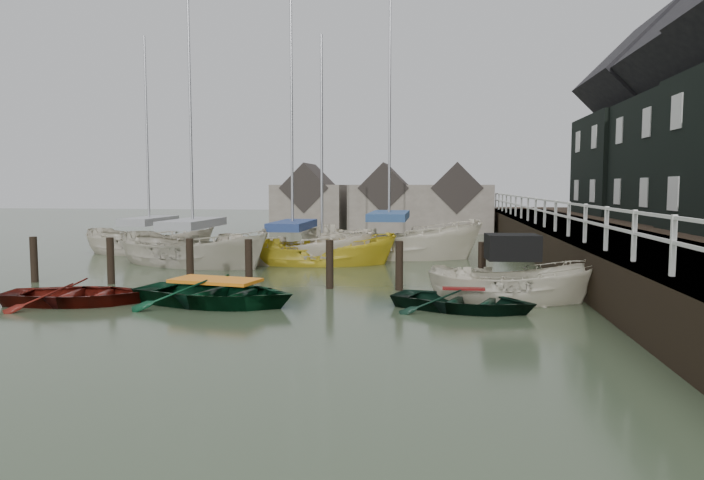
# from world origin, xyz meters

# --- Properties ---
(ground) EXTENTS (120.00, 120.00, 0.00)m
(ground) POSITION_xyz_m (0.00, 0.00, 0.00)
(ground) COLOR #303B25
(ground) RESTS_ON ground
(pier) EXTENTS (3.04, 32.00, 2.70)m
(pier) POSITION_xyz_m (9.48, 10.00, 0.71)
(pier) COLOR black
(pier) RESTS_ON ground
(mooring_pilings) EXTENTS (13.72, 0.22, 1.80)m
(mooring_pilings) POSITION_xyz_m (-1.11, 3.00, 0.50)
(mooring_pilings) COLOR black
(mooring_pilings) RESTS_ON ground
(far_sheds) EXTENTS (14.00, 4.08, 4.39)m
(far_sheds) POSITION_xyz_m (0.83, 26.00, 1.86)
(far_sheds) COLOR #665B51
(far_sheds) RESTS_ON ground
(rowboat_red) EXTENTS (3.97, 3.11, 0.75)m
(rowboat_red) POSITION_xyz_m (-4.67, -0.14, 0.00)
(rowboat_red) COLOR #50110B
(rowboat_red) RESTS_ON ground
(rowboat_green) EXTENTS (4.67, 3.74, 0.86)m
(rowboat_green) POSITION_xyz_m (-1.20, 0.19, 0.00)
(rowboat_green) COLOR black
(rowboat_green) RESTS_ON ground
(rowboat_dkgreen) EXTENTS (4.05, 3.45, 0.71)m
(rowboat_dkgreen) POSITION_xyz_m (4.88, 0.35, 0.00)
(rowboat_dkgreen) COLOR black
(rowboat_dkgreen) RESTS_ON ground
(motorboat) EXTENTS (4.36, 1.88, 2.54)m
(motorboat) POSITION_xyz_m (6.15, 1.48, 0.10)
(motorboat) COLOR beige
(motorboat) RESTS_ON ground
(sailboat_a) EXTENTS (7.22, 4.74, 11.96)m
(sailboat_a) POSITION_xyz_m (-4.75, 7.64, 0.06)
(sailboat_a) COLOR #BAB29F
(sailboat_a) RESTS_ON ground
(sailboat_b) EXTENTS (6.48, 2.98, 11.02)m
(sailboat_b) POSITION_xyz_m (-1.18, 8.65, 0.06)
(sailboat_b) COLOR beige
(sailboat_b) RESTS_ON ground
(sailboat_c) EXTENTS (5.76, 2.67, 9.54)m
(sailboat_c) POSITION_xyz_m (-0.01, 8.49, 0.01)
(sailboat_c) COLOR yellow
(sailboat_c) RESTS_ON ground
(sailboat_d) EXTENTS (7.73, 3.40, 12.66)m
(sailboat_d) POSITION_xyz_m (2.32, 11.04, 0.06)
(sailboat_d) COLOR beige
(sailboat_d) RESTS_ON ground
(sailboat_e) EXTENTS (6.55, 3.37, 10.43)m
(sailboat_e) POSITION_xyz_m (-8.03, 10.95, 0.06)
(sailboat_e) COLOR beige
(sailboat_e) RESTS_ON ground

